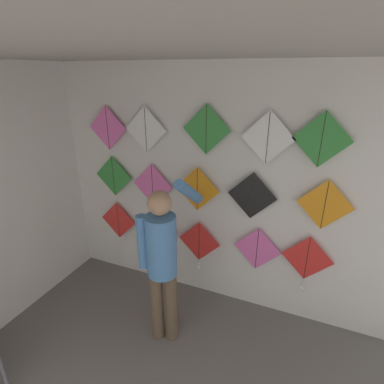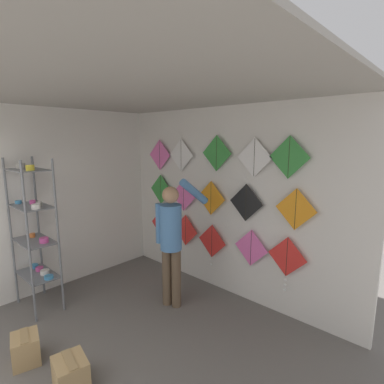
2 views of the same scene
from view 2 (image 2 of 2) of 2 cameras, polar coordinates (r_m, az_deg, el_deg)
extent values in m
cube|color=silver|center=(4.64, 4.70, -1.57)|extent=(4.47, 0.06, 2.80)
cube|color=silver|center=(5.03, -27.07, -1.72)|extent=(0.06, 4.57, 2.80)
cube|color=#A8A399|center=(3.29, -17.15, 18.16)|extent=(4.47, 4.57, 0.04)
cylinder|color=slate|center=(4.89, -31.23, -6.72)|extent=(0.03, 0.03, 2.09)
cylinder|color=slate|center=(4.27, -28.65, -8.79)|extent=(0.03, 0.03, 2.09)
cylinder|color=slate|center=(4.99, -27.19, -6.03)|extent=(0.03, 0.03, 2.09)
cylinder|color=slate|center=(4.38, -24.10, -7.93)|extent=(0.03, 0.03, 2.09)
cube|color=slate|center=(4.81, -27.30, -13.75)|extent=(0.68, 0.38, 0.01)
cube|color=slate|center=(4.65, -27.78, -8.23)|extent=(0.68, 0.38, 0.01)
cube|color=slate|center=(4.53, -28.29, -2.37)|extent=(0.68, 0.38, 0.01)
cube|color=slate|center=(4.46, -28.81, 3.74)|extent=(0.68, 0.38, 0.01)
cylinder|color=#3F8CBF|center=(5.03, -27.87, -12.37)|extent=(0.11, 0.11, 0.05)
cylinder|color=#D84C99|center=(4.90, -27.06, -12.91)|extent=(0.10, 0.10, 0.05)
cylinder|color=white|center=(4.75, -26.23, -13.52)|extent=(0.12, 0.12, 0.06)
cylinder|color=#3F8CBF|center=(4.59, -25.63, -14.41)|extent=(0.12, 0.12, 0.04)
cylinder|color=orange|center=(4.80, -28.13, -7.29)|extent=(0.07, 0.07, 0.05)
cylinder|color=#D84C99|center=(4.49, -26.37, -8.22)|extent=(0.11, 0.11, 0.07)
cylinder|color=#3F8CBF|center=(4.75, -30.16, -1.67)|extent=(0.08, 0.08, 0.04)
cylinder|color=#D84C99|center=(4.63, -28.07, -1.70)|extent=(0.08, 0.08, 0.05)
cylinder|color=#B2ADA3|center=(4.44, -27.14, -2.00)|extent=(0.07, 0.07, 0.06)
cylinder|color=white|center=(4.28, -27.59, -2.46)|extent=(0.10, 0.10, 0.06)
cylinder|color=#B2ADA3|center=(4.62, -29.84, 4.34)|extent=(0.11, 0.11, 0.07)
cylinder|color=yellow|center=(4.28, -28.47, 4.10)|extent=(0.10, 0.10, 0.07)
cylinder|color=brown|center=(4.41, -4.80, -15.71)|extent=(0.13, 0.13, 0.83)
cylinder|color=brown|center=(4.35, -3.02, -16.09)|extent=(0.13, 0.13, 0.83)
cylinder|color=#4C7FB7|center=(4.11, -4.04, -6.71)|extent=(0.30, 0.30, 0.63)
sphere|color=tan|center=(4.00, -4.12, -0.56)|extent=(0.23, 0.23, 0.23)
cylinder|color=#4C7FB7|center=(4.19, -6.23, -5.94)|extent=(0.10, 0.10, 0.56)
cylinder|color=#4C7FB7|center=(4.08, 0.43, 0.02)|extent=(0.10, 0.52, 0.40)
cube|color=tan|center=(3.50, -22.10, -29.43)|extent=(0.38, 0.34, 0.29)
cube|color=#A08052|center=(3.41, -22.29, -27.45)|extent=(0.33, 0.14, 0.01)
cube|color=tan|center=(3.97, -29.11, -24.66)|extent=(0.37, 0.34, 0.30)
cube|color=#A08052|center=(3.89, -29.32, -22.73)|extent=(0.30, 0.15, 0.01)
cube|color=red|center=(5.51, -5.83, -6.03)|extent=(0.53, 0.01, 0.53)
cylinder|color=black|center=(5.51, -5.85, -6.03)|extent=(0.01, 0.01, 0.50)
cube|color=red|center=(5.09, -1.24, -7.27)|extent=(0.53, 0.01, 0.53)
cylinder|color=black|center=(5.09, -1.25, -7.27)|extent=(0.01, 0.01, 0.50)
cube|color=red|center=(4.75, 3.81, -9.31)|extent=(0.53, 0.01, 0.53)
cylinder|color=black|center=(4.74, 3.80, -9.32)|extent=(0.01, 0.01, 0.50)
sphere|color=white|center=(4.85, 3.69, -12.85)|extent=(0.04, 0.04, 0.04)
sphere|color=white|center=(4.88, 3.68, -13.61)|extent=(0.04, 0.04, 0.04)
cube|color=pink|center=(4.34, 11.17, -10.40)|extent=(0.53, 0.01, 0.53)
cylinder|color=black|center=(4.34, 11.16, -10.41)|extent=(0.01, 0.01, 0.50)
cube|color=red|center=(4.11, 17.63, -11.67)|extent=(0.53, 0.01, 0.53)
cylinder|color=black|center=(4.10, 17.61, -11.68)|extent=(0.01, 0.01, 0.50)
sphere|color=white|center=(4.22, 17.33, -15.69)|extent=(0.04, 0.04, 0.04)
sphere|color=white|center=(4.25, 17.28, -16.54)|extent=(0.04, 0.04, 0.04)
sphere|color=white|center=(4.28, 17.23, -17.38)|extent=(0.04, 0.04, 0.04)
cube|color=#338C38|center=(5.37, -5.96, 0.50)|extent=(0.53, 0.01, 0.53)
cylinder|color=black|center=(5.37, -5.97, 0.49)|extent=(0.01, 0.01, 0.50)
cube|color=pink|center=(4.97, -1.62, -0.66)|extent=(0.53, 0.01, 0.53)
cylinder|color=black|center=(4.97, -1.63, -0.67)|extent=(0.01, 0.01, 0.50)
cube|color=orange|center=(4.58, 3.64, -1.15)|extent=(0.53, 0.01, 0.53)
cylinder|color=black|center=(4.58, 3.62, -1.15)|extent=(0.01, 0.01, 0.50)
cube|color=black|center=(4.22, 10.23, -2.00)|extent=(0.53, 0.01, 0.53)
cylinder|color=black|center=(4.22, 10.22, -2.00)|extent=(0.01, 0.01, 0.50)
cube|color=orange|center=(3.89, 19.14, -3.14)|extent=(0.53, 0.01, 0.53)
cylinder|color=black|center=(3.89, 19.12, -3.14)|extent=(0.01, 0.01, 0.50)
cube|color=pink|center=(5.32, -6.18, 7.03)|extent=(0.53, 0.01, 0.53)
cylinder|color=black|center=(5.31, -6.19, 7.03)|extent=(0.01, 0.01, 0.50)
cube|color=white|center=(4.93, -2.08, 7.05)|extent=(0.53, 0.01, 0.53)
cylinder|color=black|center=(4.93, -2.09, 7.05)|extent=(0.01, 0.01, 0.50)
cube|color=#338C38|center=(4.44, 4.70, 7.37)|extent=(0.53, 0.01, 0.53)
cylinder|color=black|center=(4.44, 4.69, 7.37)|extent=(0.01, 0.01, 0.50)
cube|color=white|center=(4.08, 11.80, 6.45)|extent=(0.53, 0.01, 0.53)
cylinder|color=black|center=(4.08, 11.79, 6.45)|extent=(0.01, 0.01, 0.50)
cube|color=#338C38|center=(3.85, 18.00, 6.33)|extent=(0.53, 0.01, 0.53)
cylinder|color=black|center=(3.85, 17.98, 6.33)|extent=(0.01, 0.01, 0.50)
camera|label=1|loc=(1.78, -30.44, 20.55)|focal=28.00mm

